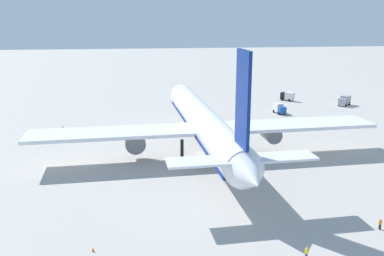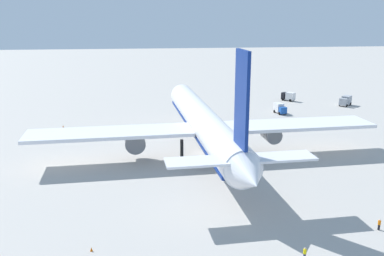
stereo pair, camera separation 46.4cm
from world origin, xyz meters
name	(u,v)px [view 1 (the left image)]	position (x,y,z in m)	size (l,w,h in m)	color
ground_plane	(203,153)	(0.00, 0.00, 0.00)	(600.00, 600.00, 0.00)	#ADA8A0
airliner	(204,123)	(-1.39, 0.01, 7.07)	(72.47, 72.98, 24.59)	white
service_truck_0	(345,100)	(43.86, -54.71, 1.71)	(5.58, 5.66, 3.18)	#999EA5
service_truck_1	(279,108)	(35.30, -29.19, 1.61)	(5.22, 3.07, 3.06)	#194CA5
service_truck_3	(288,96)	(54.09, -38.62, 1.65)	(4.87, 4.60, 3.00)	black
ground_worker_0	(306,253)	(-43.20, -6.24, 0.84)	(0.53, 0.53, 1.65)	navy
ground_worker_1	(380,224)	(-37.27, -19.49, 0.83)	(0.50, 0.50, 1.63)	black
ground_worker_2	(238,107)	(41.81, -17.98, 0.89)	(0.48, 0.48, 1.74)	#3F3F47
traffic_cone_0	(93,249)	(-37.92, 20.15, 0.28)	(0.36, 0.36, 0.55)	orange
traffic_cone_1	(197,109)	(43.28, -4.83, 0.28)	(0.36, 0.36, 0.55)	orange
traffic_cone_2	(63,126)	(26.51, 34.04, 0.28)	(0.36, 0.36, 0.55)	orange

